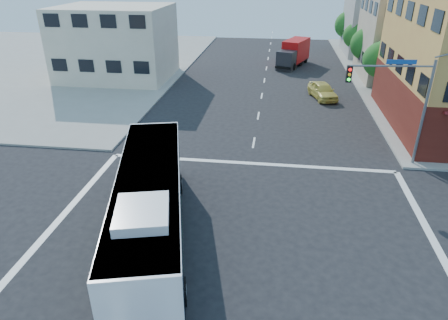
# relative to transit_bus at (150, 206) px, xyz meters

# --- Properties ---
(ground) EXTENTS (120.00, 120.00, 0.00)m
(ground) POSITION_rel_transit_bus_xyz_m (4.06, -0.56, -1.94)
(ground) COLOR black
(ground) RESTS_ON ground
(sidewalk_nw) EXTENTS (50.00, 50.00, 0.15)m
(sidewalk_nw) POSITION_rel_transit_bus_xyz_m (-30.94, 34.44, -1.86)
(sidewalk_nw) COLOR gray
(sidewalk_nw) RESTS_ON ground
(building_east_near) EXTENTS (12.06, 10.06, 9.00)m
(building_east_near) POSITION_rel_transit_bus_xyz_m (21.04, 33.42, 2.57)
(building_east_near) COLOR tan
(building_east_near) RESTS_ON ground
(building_east_far) EXTENTS (12.06, 10.06, 10.00)m
(building_east_far) POSITION_rel_transit_bus_xyz_m (21.04, 47.42, 3.07)
(building_east_far) COLOR gray
(building_east_far) RESTS_ON ground
(building_west) EXTENTS (12.06, 10.06, 8.00)m
(building_west) POSITION_rel_transit_bus_xyz_m (-12.96, 29.42, 2.07)
(building_west) COLOR beige
(building_west) RESTS_ON ground
(signal_mast_ne) EXTENTS (7.91, 1.13, 8.07)m
(signal_mast_ne) POSITION_rel_transit_bus_xyz_m (13.14, 10.06, 3.05)
(signal_mast_ne) COLOR slate
(signal_mast_ne) RESTS_ON ground
(street_tree_a) EXTENTS (3.60, 3.60, 5.53)m
(street_tree_a) POSITION_rel_transit_bus_xyz_m (15.96, 27.36, 1.65)
(street_tree_a) COLOR #372314
(street_tree_a) RESTS_ON ground
(street_tree_b) EXTENTS (3.80, 3.80, 5.79)m
(street_tree_b) POSITION_rel_transit_bus_xyz_m (15.96, 35.36, 1.82)
(street_tree_b) COLOR #372314
(street_tree_b) RESTS_ON ground
(street_tree_c) EXTENTS (3.40, 3.40, 5.29)m
(street_tree_c) POSITION_rel_transit_bus_xyz_m (15.96, 43.36, 1.52)
(street_tree_c) COLOR #372314
(street_tree_c) RESTS_ON ground
(street_tree_d) EXTENTS (4.00, 4.00, 6.03)m
(street_tree_d) POSITION_rel_transit_bus_xyz_m (15.96, 51.36, 1.94)
(street_tree_d) COLOR #372314
(street_tree_d) RESTS_ON ground
(transit_bus) EXTENTS (6.05, 13.66, 3.96)m
(transit_bus) POSITION_rel_transit_bus_xyz_m (0.00, 0.00, 0.00)
(transit_bus) COLOR black
(transit_bus) RESTS_ON ground
(box_truck) EXTENTS (4.51, 7.52, 3.26)m
(box_truck) POSITION_rel_transit_bus_xyz_m (7.43, 38.38, -0.35)
(box_truck) COLOR #222227
(box_truck) RESTS_ON ground
(parked_car) EXTENTS (3.07, 5.00, 1.59)m
(parked_car) POSITION_rel_transit_bus_xyz_m (10.08, 24.41, -1.14)
(parked_car) COLOR #D5C253
(parked_car) RESTS_ON ground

